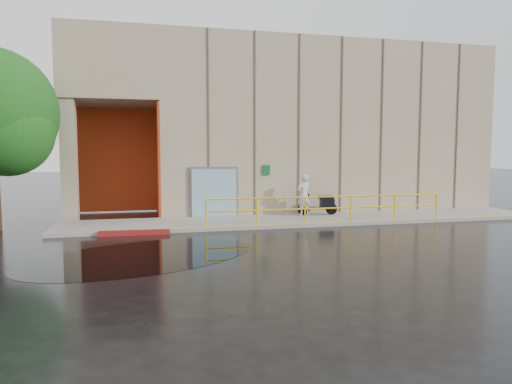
# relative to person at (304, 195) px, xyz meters

# --- Properties ---
(ground) EXTENTS (120.00, 120.00, 0.00)m
(ground) POSITION_rel_person_xyz_m (-3.94, -5.10, -1.05)
(ground) COLOR black
(ground) RESTS_ON ground
(sidewalk) EXTENTS (20.00, 3.00, 0.15)m
(sidewalk) POSITION_rel_person_xyz_m (0.06, -0.60, -0.97)
(sidewalk) COLOR gray
(sidewalk) RESTS_ON ground
(building) EXTENTS (20.00, 10.17, 8.00)m
(building) POSITION_rel_person_xyz_m (1.16, 5.89, 3.16)
(building) COLOR gray
(building) RESTS_ON ground
(guardrail) EXTENTS (9.56, 0.06, 1.03)m
(guardrail) POSITION_rel_person_xyz_m (0.31, -1.95, -0.37)
(guardrail) COLOR yellow
(guardrail) RESTS_ON sidewalk
(person) EXTENTS (0.75, 0.60, 1.79)m
(person) POSITION_rel_person_xyz_m (0.00, 0.00, 0.00)
(person) COLOR silver
(person) RESTS_ON sidewalk
(scooter) EXTENTS (1.75, 0.67, 1.34)m
(scooter) POSITION_rel_person_xyz_m (0.72, 0.15, -0.13)
(scooter) COLOR black
(scooter) RESTS_ON sidewalk
(red_curb) EXTENTS (2.41, 0.28, 0.18)m
(red_curb) POSITION_rel_person_xyz_m (-6.96, -2.25, -0.96)
(red_curb) COLOR maroon
(red_curb) RESTS_ON ground
(puddle) EXTENTS (7.76, 6.48, 0.01)m
(puddle) POSITION_rel_person_xyz_m (-6.67, -5.62, -1.04)
(puddle) COLOR black
(puddle) RESTS_ON ground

